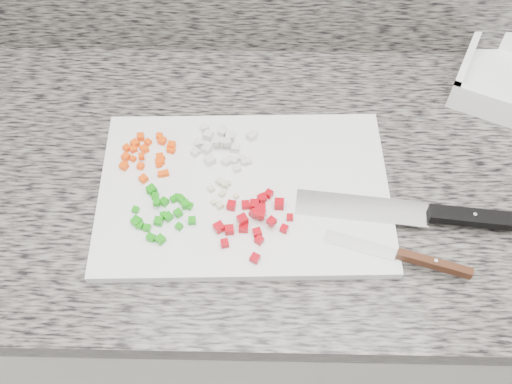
% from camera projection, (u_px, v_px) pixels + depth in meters
% --- Properties ---
extents(cabinet, '(3.92, 0.62, 0.86)m').
position_uv_depth(cabinet, '(292.00, 284.00, 1.37)').
color(cabinet, silver).
rests_on(cabinet, ground).
extents(countertop, '(3.96, 0.64, 0.04)m').
position_uv_depth(countertop, '(305.00, 176.00, 0.99)').
color(countertop, '#68645C').
rests_on(countertop, cabinet).
extents(cutting_board, '(0.49, 0.33, 0.02)m').
position_uv_depth(cutting_board, '(244.00, 191.00, 0.94)').
color(cutting_board, white).
rests_on(cutting_board, countertop).
extents(carrot_pile, '(0.09, 0.11, 0.02)m').
position_uv_depth(carrot_pile, '(148.00, 154.00, 0.97)').
color(carrot_pile, '#FF4805').
rests_on(carrot_pile, cutting_board).
extents(onion_pile, '(0.11, 0.10, 0.02)m').
position_uv_depth(onion_pile, '(223.00, 145.00, 0.98)').
color(onion_pile, beige).
rests_on(onion_pile, cutting_board).
extents(green_pepper_pile, '(0.10, 0.11, 0.02)m').
position_uv_depth(green_pepper_pile, '(162.00, 213.00, 0.90)').
color(green_pepper_pile, '#138B0C').
rests_on(green_pepper_pile, cutting_board).
extents(red_pepper_pile, '(0.13, 0.13, 0.02)m').
position_uv_depth(red_pepper_pile, '(254.00, 217.00, 0.90)').
color(red_pepper_pile, '#AC020E').
rests_on(red_pepper_pile, cutting_board).
extents(garlic_pile, '(0.05, 0.06, 0.01)m').
position_uv_depth(garlic_pile, '(222.00, 191.00, 0.93)').
color(garlic_pile, beige).
rests_on(garlic_pile, cutting_board).
extents(chef_knife, '(0.35, 0.07, 0.02)m').
position_uv_depth(chef_knife, '(434.00, 214.00, 0.90)').
color(chef_knife, silver).
rests_on(chef_knife, cutting_board).
extents(paring_knife, '(0.22, 0.08, 0.02)m').
position_uv_depth(paring_knife, '(415.00, 259.00, 0.86)').
color(paring_knife, silver).
rests_on(paring_knife, cutting_board).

